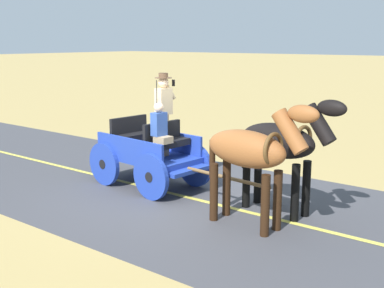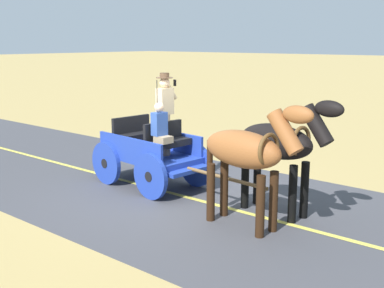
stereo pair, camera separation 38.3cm
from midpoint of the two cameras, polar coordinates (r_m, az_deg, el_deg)
name	(u,v)px [view 2 (the right image)]	position (r m, az deg, el deg)	size (l,w,h in m)	color
ground_plane	(172,193)	(10.43, -1.30, -5.77)	(200.00, 200.00, 0.00)	tan
road_surface	(172,193)	(10.43, -1.30, -5.75)	(5.81, 160.00, 0.01)	#424247
road_centre_stripe	(172,193)	(10.43, -1.30, -5.72)	(0.12, 160.00, 0.00)	#DBCC4C
horse_drawn_carriage	(153,150)	(10.79, -3.54, -0.70)	(1.63, 4.52, 2.50)	#1E3899
horse_near_side	(280,145)	(9.05, 11.43, -0.07)	(0.74, 2.14, 2.21)	black
horse_off_side	(247,153)	(8.30, 7.77, -1.03)	(0.68, 2.14, 2.21)	brown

